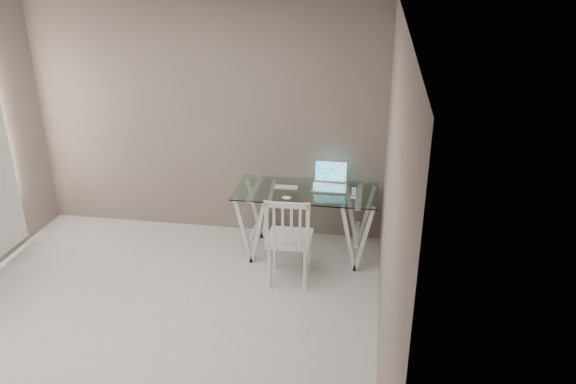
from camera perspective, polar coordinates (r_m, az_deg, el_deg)
name	(u,v)px	position (r m, az deg, el deg)	size (l,w,h in m)	color
room	(107,152)	(4.32, -17.94, 3.91)	(4.50, 4.52, 2.71)	#BBB7B3
desk	(306,222)	(6.05, 1.86, -3.04)	(1.50, 0.70, 0.75)	silver
chair	(289,237)	(5.44, 0.08, -4.59)	(0.44, 0.44, 0.94)	silver
laptop	(330,181)	(6.00, 4.28, 1.14)	(0.37, 0.32, 0.26)	silver
keyboard	(286,187)	(5.97, -0.21, 0.50)	(0.27, 0.11, 0.01)	silver
mouse	(287,198)	(5.69, -0.14, -0.59)	(0.10, 0.06, 0.03)	white
phone_dock	(354,194)	(5.76, 6.69, -0.25)	(0.06, 0.06, 0.12)	white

